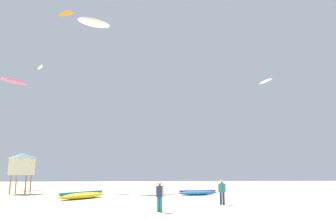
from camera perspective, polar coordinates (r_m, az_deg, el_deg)
name	(u,v)px	position (r m, az deg, el deg)	size (l,w,h in m)	color
person_foreground	(160,194)	(19.26, -1.48, -14.57)	(0.46, 0.40, 1.70)	teal
person_midground	(222,190)	(23.70, 9.49, -13.66)	(0.56, 0.39, 1.71)	navy
kite_grounded_near	(198,193)	(32.50, 5.25, -14.23)	(4.24, 2.03, 0.49)	blue
kite_grounded_mid	(82,195)	(29.20, -14.96, -14.24)	(4.16, 4.88, 0.63)	yellow
lifeguard_tower	(22,164)	(37.30, -24.30, -8.54)	(2.30, 2.30, 4.15)	#8C704C
kite_aloft_0	(94,23)	(45.63, -12.92, 14.87)	(4.57, 3.02, 1.12)	white
kite_aloft_2	(40,67)	(44.00, -21.59, 7.11)	(1.49, 2.06, 0.42)	white
kite_aloft_3	(266,81)	(50.67, 16.82, 4.95)	(1.63, 3.32, 0.60)	white
kite_aloft_5	(66,14)	(49.56, -17.58, 15.97)	(2.87, 2.08, 0.49)	orange
kite_aloft_6	(14,81)	(51.23, -25.48, 4.65)	(3.38, 3.99, 0.58)	#E5598C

